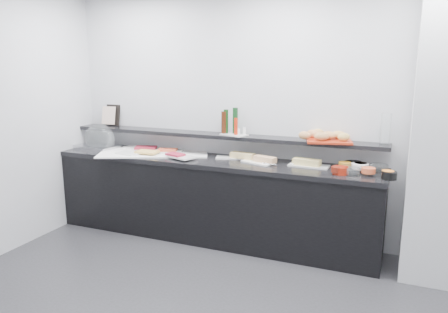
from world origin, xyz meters
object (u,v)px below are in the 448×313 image
at_px(sandwich_plate_mid, 257,162).
at_px(bread_tray, 329,141).
at_px(framed_print, 113,115).
at_px(condiment_tray, 234,135).
at_px(cloche_base, 98,147).
at_px(carafe, 386,129).

xyz_separation_m(sandwich_plate_mid, bread_tray, (0.70, 0.14, 0.25)).
relative_size(framed_print, condiment_tray, 0.93).
relative_size(sandwich_plate_mid, framed_print, 1.27).
bearing_deg(bread_tray, sandwich_plate_mid, 177.13).
bearing_deg(condiment_tray, bread_tray, 18.55).
bearing_deg(framed_print, sandwich_plate_mid, -8.29).
bearing_deg(bread_tray, cloche_base, 168.40).
height_order(condiment_tray, carafe, carafe).
height_order(bread_tray, carafe, carafe).
height_order(cloche_base, bread_tray, bread_tray).
xyz_separation_m(sandwich_plate_mid, framed_print, (-1.98, 0.27, 0.37)).
bearing_deg(sandwich_plate_mid, carafe, 28.19).
bearing_deg(bread_tray, carafe, -7.18).
height_order(framed_print, condiment_tray, framed_print).
bearing_deg(cloche_base, condiment_tray, 12.71).
xyz_separation_m(cloche_base, condiment_tray, (1.72, 0.12, 0.24)).
xyz_separation_m(cloche_base, framed_print, (0.06, 0.24, 0.36)).
bearing_deg(carafe, condiment_tray, -178.08).
height_order(sandwich_plate_mid, framed_print, framed_print).
xyz_separation_m(framed_print, carafe, (3.19, -0.07, 0.02)).
xyz_separation_m(sandwich_plate_mid, carafe, (1.21, 0.20, 0.39)).
bearing_deg(framed_print, carafe, -1.84).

